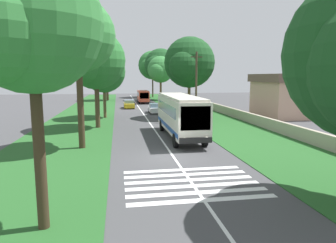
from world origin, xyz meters
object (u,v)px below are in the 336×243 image
(roadside_tree_right_3, at_px, (152,66))
(roadside_tree_right_0, at_px, (160,66))
(roadside_tree_right_4, at_px, (188,64))
(roadside_building, at_px, (289,95))
(trailing_car_1, at_px, (129,104))
(roadside_tree_left_4, at_px, (94,61))
(utility_pole, at_px, (196,86))
(trailing_car_0, at_px, (155,109))
(roadside_tree_left_3, at_px, (106,75))
(roadside_tree_left_2, at_px, (103,73))
(roadside_tree_right_1, at_px, (160,70))
(trailing_minibus_0, at_px, (143,95))
(roadside_tree_left_0, at_px, (26,27))
(coach_bus, at_px, (180,113))
(roadside_tree_left_1, at_px, (76,38))

(roadside_tree_right_3, bearing_deg, roadside_tree_right_0, -176.16)
(roadside_tree_right_4, xyz_separation_m, roadside_building, (-1.88, -13.53, -4.14))
(trailing_car_1, xyz_separation_m, roadside_tree_right_3, (27.44, -7.05, 7.50))
(roadside_tree_left_4, relative_size, roadside_building, 1.15)
(utility_pole, bearing_deg, trailing_car_1, 22.61)
(roadside_tree_right_3, distance_m, roadside_building, 44.76)
(trailing_car_0, height_order, roadside_tree_left_3, roadside_tree_left_3)
(roadside_tree_left_2, xyz_separation_m, roadside_tree_right_1, (21.82, -10.49, 0.78))
(roadside_tree_left_3, bearing_deg, roadside_building, -142.56)
(roadside_tree_left_3, relative_size, roadside_building, 1.04)
(trailing_minibus_0, distance_m, roadside_tree_right_3, 18.90)
(roadside_tree_left_4, relative_size, roadside_tree_right_0, 0.86)
(trailing_car_0, bearing_deg, roadside_tree_right_4, -143.65)
(roadside_tree_left_0, xyz_separation_m, roadside_tree_right_1, (51.85, -11.47, -0.28))
(roadside_tree_left_3, bearing_deg, roadside_tree_right_4, -159.25)
(coach_bus, bearing_deg, trailing_car_1, 7.63)
(coach_bus, height_order, roadside_building, roadside_building)
(roadside_tree_left_1, height_order, roadside_building, roadside_tree_left_1)
(roadside_tree_left_1, distance_m, roadside_tree_right_4, 20.43)
(trailing_car_1, relative_size, roadside_tree_right_0, 0.37)
(roadside_tree_left_1, distance_m, roadside_tree_right_1, 40.74)
(roadside_tree_left_4, bearing_deg, roadside_tree_right_3, -13.31)
(roadside_tree_right_1, distance_m, utility_pole, 27.39)
(roadside_tree_left_1, xyz_separation_m, roadside_tree_right_3, (56.77, -11.79, -0.01))
(roadside_tree_left_4, xyz_separation_m, roadside_tree_right_4, (7.16, -11.58, 0.14))
(trailing_car_1, bearing_deg, roadside_tree_right_4, -150.27)
(roadside_tree_left_0, height_order, roadside_tree_left_4, roadside_tree_left_4)
(trailing_car_0, xyz_separation_m, roadside_tree_left_2, (-4.36, 7.32, 5.24))
(trailing_minibus_0, height_order, roadside_tree_right_4, roadside_tree_right_4)
(trailing_minibus_0, height_order, roadside_tree_left_0, roadside_tree_left_0)
(roadside_tree_right_0, height_order, roadside_tree_right_1, roadside_tree_right_0)
(roadside_tree_right_0, distance_m, roadside_building, 35.06)
(roadside_tree_left_1, bearing_deg, roadside_tree_left_0, -179.98)
(trailing_minibus_0, relative_size, roadside_tree_left_0, 0.64)
(roadside_tree_left_0, bearing_deg, trailing_car_1, -6.42)
(roadside_tree_left_0, bearing_deg, roadside_tree_right_3, -9.62)
(coach_bus, xyz_separation_m, roadside_tree_right_1, (36.22, -3.19, 4.54))
(roadside_tree_left_1, bearing_deg, trailing_minibus_0, -11.46)
(trailing_minibus_0, relative_size, roadside_tree_left_3, 0.65)
(coach_bus, relative_size, roadside_tree_right_0, 0.95)
(roadside_tree_left_0, distance_m, roadside_building, 37.69)
(trailing_car_1, distance_m, roadside_tree_left_2, 13.70)
(roadside_tree_left_0, relative_size, roadside_tree_right_4, 0.89)
(roadside_tree_left_3, relative_size, roadside_tree_right_0, 0.78)
(roadside_building, bearing_deg, roadside_tree_left_3, 37.44)
(roadside_tree_left_4, relative_size, roadside_tree_right_4, 0.96)
(roadside_tree_left_0, relative_size, utility_pole, 1.14)
(trailing_minibus_0, relative_size, roadside_tree_right_4, 0.57)
(trailing_car_0, bearing_deg, roadside_tree_left_0, 166.42)
(roadside_tree_right_3, bearing_deg, trailing_car_1, 165.60)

